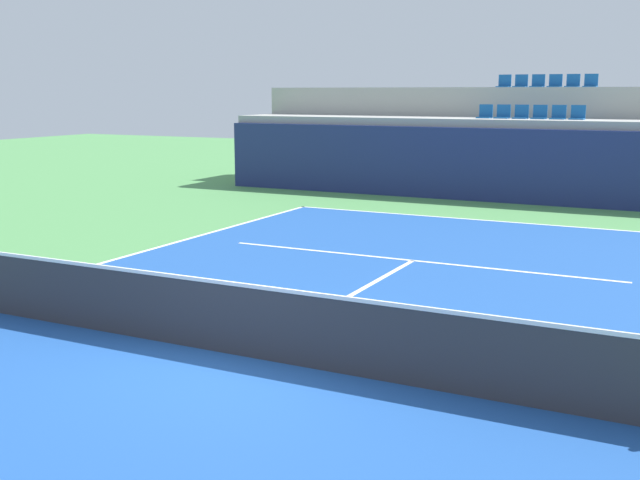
{
  "coord_description": "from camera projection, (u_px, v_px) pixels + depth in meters",
  "views": [
    {
      "loc": [
        5.15,
        -8.05,
        3.36
      ],
      "look_at": [
        0.11,
        2.0,
        1.2
      ],
      "focal_mm": 43.41,
      "sensor_mm": 36.0,
      "label": 1
    }
  ],
  "objects": [
    {
      "name": "stands_tier_upper",
      "position": [
        543.0,
        139.0,
        26.64
      ],
      "size": [
        20.18,
        2.4,
        3.51
      ],
      "primitive_type": "cube",
      "color": "#9E9E99",
      "rests_on": "ground_plane"
    },
    {
      "name": "baseline_far",
      "position": [
        485.0,
        220.0,
        20.45
      ],
      "size": [
        11.0,
        0.1,
        0.0
      ],
      "primitive_type": "cube",
      "color": "white",
      "rests_on": "court_surface"
    },
    {
      "name": "back_wall",
      "position": [
        518.0,
        166.0,
        23.47
      ],
      "size": [
        20.18,
        0.3,
        2.26
      ],
      "primitive_type": "cube",
      "color": "navy",
      "rests_on": "ground_plane"
    },
    {
      "name": "court_surface",
      "position": [
        243.0,
        356.0,
        9.96
      ],
      "size": [
        11.0,
        24.0,
        0.01
      ],
      "primitive_type": "cube",
      "color": "#1E4C99",
      "rests_on": "ground_plane"
    },
    {
      "name": "tennis_net",
      "position": [
        242.0,
        319.0,
        9.87
      ],
      "size": [
        11.08,
        0.08,
        1.07
      ],
      "color": "black",
      "rests_on": "court_surface"
    },
    {
      "name": "stands_tier_lower",
      "position": [
        527.0,
        159.0,
        24.63
      ],
      "size": [
        20.18,
        2.4,
        2.52
      ],
      "primitive_type": "cube",
      "color": "#9E9E99",
      "rests_on": "ground_plane"
    },
    {
      "name": "seating_row_lower",
      "position": [
        530.0,
        115.0,
        24.45
      ],
      "size": [
        3.33,
        0.44,
        0.44
      ],
      "color": "#145193",
      "rests_on": "stands_tier_lower"
    },
    {
      "name": "service_line_far",
      "position": [
        413.0,
        261.0,
        15.58
      ],
      "size": [
        8.26,
        0.1,
        0.0
      ],
      "primitive_type": "cube",
      "color": "white",
      "rests_on": "court_surface"
    },
    {
      "name": "centre_service_line",
      "position": [
        347.0,
        298.0,
        12.77
      ],
      "size": [
        0.1,
        6.4,
        0.0
      ],
      "primitive_type": "cube",
      "color": "white",
      "rests_on": "court_surface"
    },
    {
      "name": "seating_row_upper",
      "position": [
        546.0,
        84.0,
        26.37
      ],
      "size": [
        3.33,
        0.44,
        0.44
      ],
      "color": "#145193",
      "rests_on": "stands_tier_upper"
    },
    {
      "name": "ground_plane",
      "position": [
        243.0,
        357.0,
        9.97
      ],
      "size": [
        80.0,
        80.0,
        0.0
      ],
      "primitive_type": "plane",
      "color": "#4C8C4C"
    }
  ]
}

